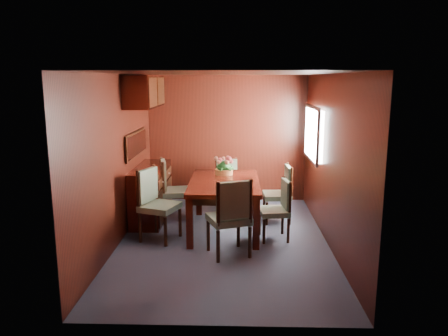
{
  "coord_description": "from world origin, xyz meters",
  "views": [
    {
      "loc": [
        0.19,
        -6.05,
        2.33
      ],
      "look_at": [
        0.0,
        0.19,
        1.05
      ],
      "focal_mm": 35.0,
      "sensor_mm": 36.0,
      "label": 1
    }
  ],
  "objects_px": {
    "chair_head": "(231,214)",
    "flower_centerpiece": "(224,165)",
    "chair_right_near": "(279,206)",
    "sideboard": "(151,193)",
    "chair_left_near": "(155,200)",
    "dining_table": "(224,188)"
  },
  "relations": [
    {
      "from": "dining_table",
      "to": "sideboard",
      "type": "bearing_deg",
      "value": 156.99
    },
    {
      "from": "chair_right_near",
      "to": "flower_centerpiece",
      "type": "height_order",
      "value": "flower_centerpiece"
    },
    {
      "from": "chair_right_near",
      "to": "flower_centerpiece",
      "type": "distance_m",
      "value": 1.24
    },
    {
      "from": "chair_right_near",
      "to": "chair_head",
      "type": "distance_m",
      "value": 0.98
    },
    {
      "from": "chair_left_near",
      "to": "chair_head",
      "type": "bearing_deg",
      "value": 80.81
    },
    {
      "from": "dining_table",
      "to": "chair_head",
      "type": "bearing_deg",
      "value": -83.85
    },
    {
      "from": "chair_head",
      "to": "chair_right_near",
      "type": "bearing_deg",
      "value": 23.78
    },
    {
      "from": "dining_table",
      "to": "chair_right_near",
      "type": "xyz_separation_m",
      "value": [
        0.81,
        -0.36,
        -0.18
      ]
    },
    {
      "from": "dining_table",
      "to": "chair_head",
      "type": "distance_m",
      "value": 1.06
    },
    {
      "from": "sideboard",
      "to": "chair_left_near",
      "type": "bearing_deg",
      "value": -75.45
    },
    {
      "from": "sideboard",
      "to": "chair_left_near",
      "type": "xyz_separation_m",
      "value": [
        0.24,
        -0.93,
        0.14
      ]
    },
    {
      "from": "sideboard",
      "to": "chair_right_near",
      "type": "xyz_separation_m",
      "value": [
        2.05,
        -0.88,
        0.05
      ]
    },
    {
      "from": "dining_table",
      "to": "chair_left_near",
      "type": "bearing_deg",
      "value": -158.09
    },
    {
      "from": "dining_table",
      "to": "chair_left_near",
      "type": "height_order",
      "value": "chair_left_near"
    },
    {
      "from": "chair_right_near",
      "to": "chair_head",
      "type": "bearing_deg",
      "value": 127.69
    },
    {
      "from": "sideboard",
      "to": "chair_head",
      "type": "distance_m",
      "value": 2.09
    },
    {
      "from": "chair_left_near",
      "to": "chair_right_near",
      "type": "xyz_separation_m",
      "value": [
        1.81,
        0.05,
        -0.09
      ]
    },
    {
      "from": "chair_left_near",
      "to": "flower_centerpiece",
      "type": "height_order",
      "value": "flower_centerpiece"
    },
    {
      "from": "sideboard",
      "to": "chair_right_near",
      "type": "relative_size",
      "value": 1.54
    },
    {
      "from": "chair_left_near",
      "to": "flower_centerpiece",
      "type": "xyz_separation_m",
      "value": [
        0.98,
        0.85,
        0.35
      ]
    },
    {
      "from": "sideboard",
      "to": "chair_left_near",
      "type": "relative_size",
      "value": 1.31
    },
    {
      "from": "chair_head",
      "to": "flower_centerpiece",
      "type": "height_order",
      "value": "flower_centerpiece"
    }
  ]
}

